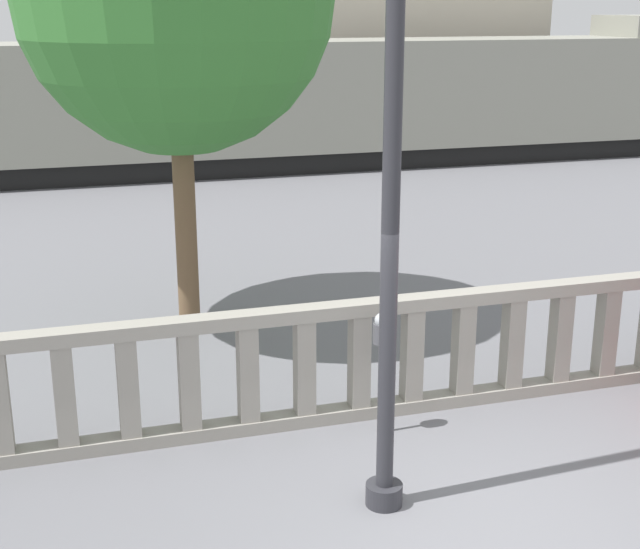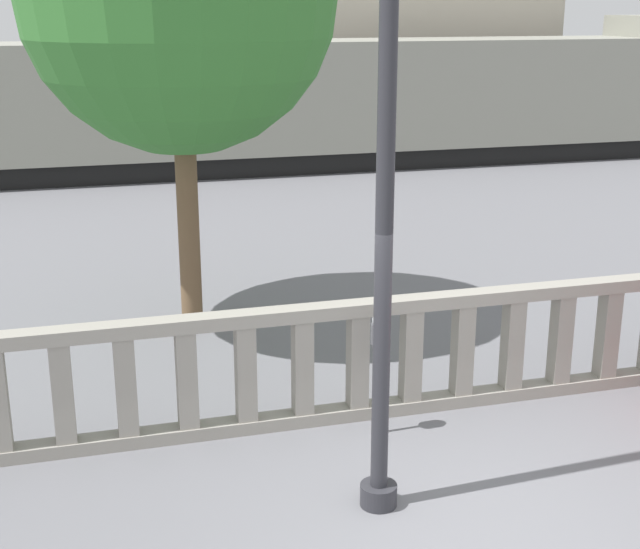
{
  "view_description": "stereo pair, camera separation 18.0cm",
  "coord_description": "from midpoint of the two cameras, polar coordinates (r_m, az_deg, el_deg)",
  "views": [
    {
      "loc": [
        -3.22,
        -5.8,
        4.28
      ],
      "look_at": [
        -0.44,
        3.48,
        1.33
      ],
      "focal_mm": 50.0,
      "sensor_mm": 36.0,
      "label": 1
    },
    {
      "loc": [
        -3.05,
        -5.85,
        4.28
      ],
      "look_at": [
        -0.44,
        3.48,
        1.33
      ],
      "focal_mm": 50.0,
      "sensor_mm": 36.0,
      "label": 2
    }
  ],
  "objects": [
    {
      "name": "train_near",
      "position": [
        24.1,
        -2.0,
        10.93
      ],
      "size": [
        26.73,
        2.63,
        3.97
      ],
      "color": "black",
      "rests_on": "ground"
    },
    {
      "name": "ground_plane",
      "position": [
        7.88,
        11.04,
        -16.33
      ],
      "size": [
        160.0,
        160.0,
        0.0
      ],
      "primitive_type": "plane",
      "color": "slate"
    },
    {
      "name": "parking_meter",
      "position": [
        9.01,
        4.38,
        -4.06
      ],
      "size": [
        0.18,
        0.18,
        1.32
      ],
      "color": "#99999E",
      "rests_on": "ground"
    },
    {
      "name": "lamppost",
      "position": [
        7.05,
        5.08,
        12.18
      ],
      "size": [
        0.4,
        0.4,
        6.41
      ],
      "color": "#2D2D33",
      "rests_on": "ground"
    },
    {
      "name": "balustrade",
      "position": [
        9.59,
        4.68,
        -5.33
      ],
      "size": [
        17.21,
        0.24,
        1.31
      ],
      "color": "gray",
      "rests_on": "ground"
    }
  ]
}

